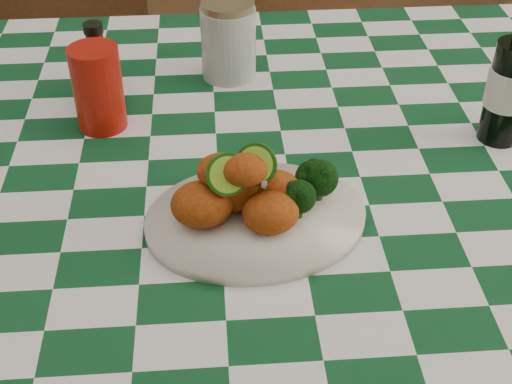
{
  "coord_description": "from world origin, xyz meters",
  "views": [
    {
      "loc": [
        -0.01,
        -0.88,
        1.4
      ],
      "look_at": [
        0.05,
        -0.16,
        0.84
      ],
      "focal_mm": 50.0,
      "sensor_mm": 36.0,
      "label": 1
    }
  ],
  "objects_px": {
    "plate": "(256,219)",
    "red_tumbler": "(98,88)",
    "fried_chicken_pile": "(245,185)",
    "dining_table": "(224,332)",
    "mason_jar": "(228,40)",
    "wooden_chair_left": "(83,107)",
    "ketchup_bottle": "(98,62)",
    "wooden_chair_right": "(329,72)"
  },
  "relations": [
    {
      "from": "wooden_chair_left",
      "to": "plate",
      "type": "bearing_deg",
      "value": -72.91
    },
    {
      "from": "plate",
      "to": "fried_chicken_pile",
      "type": "bearing_deg",
      "value": 180.0
    },
    {
      "from": "plate",
      "to": "wooden_chair_right",
      "type": "bearing_deg",
      "value": 74.27
    },
    {
      "from": "red_tumbler",
      "to": "wooden_chair_left",
      "type": "relative_size",
      "value": 0.16
    },
    {
      "from": "red_tumbler",
      "to": "wooden_chair_right",
      "type": "xyz_separation_m",
      "value": [
        0.48,
        0.65,
        -0.34
      ]
    },
    {
      "from": "mason_jar",
      "to": "fried_chicken_pile",
      "type": "bearing_deg",
      "value": -89.61
    },
    {
      "from": "red_tumbler",
      "to": "dining_table",
      "type": "bearing_deg",
      "value": -29.86
    },
    {
      "from": "fried_chicken_pile",
      "to": "red_tumbler",
      "type": "relative_size",
      "value": 1.12
    },
    {
      "from": "dining_table",
      "to": "plate",
      "type": "xyz_separation_m",
      "value": [
        0.05,
        -0.16,
        0.4
      ]
    },
    {
      "from": "dining_table",
      "to": "wooden_chair_left",
      "type": "height_order",
      "value": "wooden_chair_left"
    },
    {
      "from": "plate",
      "to": "red_tumbler",
      "type": "xyz_separation_m",
      "value": [
        -0.23,
        0.26,
        0.06
      ]
    },
    {
      "from": "fried_chicken_pile",
      "to": "mason_jar",
      "type": "bearing_deg",
      "value": 90.39
    },
    {
      "from": "dining_table",
      "to": "wooden_chair_left",
      "type": "bearing_deg",
      "value": 114.12
    },
    {
      "from": "fried_chicken_pile",
      "to": "wooden_chair_right",
      "type": "relative_size",
      "value": 0.15
    },
    {
      "from": "fried_chicken_pile",
      "to": "red_tumbler",
      "type": "xyz_separation_m",
      "value": [
        -0.21,
        0.26,
        0.0
      ]
    },
    {
      "from": "plate",
      "to": "wooden_chair_right",
      "type": "xyz_separation_m",
      "value": [
        0.26,
        0.91,
        -0.28
      ]
    },
    {
      "from": "red_tumbler",
      "to": "wooden_chair_right",
      "type": "relative_size",
      "value": 0.13
    },
    {
      "from": "plate",
      "to": "ketchup_bottle",
      "type": "distance_m",
      "value": 0.43
    },
    {
      "from": "dining_table",
      "to": "wooden_chair_right",
      "type": "bearing_deg",
      "value": 68.03
    },
    {
      "from": "dining_table",
      "to": "ketchup_bottle",
      "type": "xyz_separation_m",
      "value": [
        -0.19,
        0.19,
        0.46
      ]
    },
    {
      "from": "fried_chicken_pile",
      "to": "mason_jar",
      "type": "relative_size",
      "value": 1.11
    },
    {
      "from": "red_tumbler",
      "to": "wooden_chair_left",
      "type": "height_order",
      "value": "red_tumbler"
    },
    {
      "from": "mason_jar",
      "to": "plate",
      "type": "bearing_deg",
      "value": -87.64
    },
    {
      "from": "red_tumbler",
      "to": "wooden_chair_left",
      "type": "xyz_separation_m",
      "value": [
        -0.16,
        0.66,
        -0.42
      ]
    },
    {
      "from": "fried_chicken_pile",
      "to": "dining_table",
      "type": "bearing_deg",
      "value": 101.47
    },
    {
      "from": "fried_chicken_pile",
      "to": "red_tumbler",
      "type": "height_order",
      "value": "red_tumbler"
    },
    {
      "from": "ketchup_bottle",
      "to": "wooden_chair_left",
      "type": "bearing_deg",
      "value": 105.12
    },
    {
      "from": "plate",
      "to": "fried_chicken_pile",
      "type": "distance_m",
      "value": 0.06
    },
    {
      "from": "dining_table",
      "to": "red_tumbler",
      "type": "height_order",
      "value": "red_tumbler"
    },
    {
      "from": "fried_chicken_pile",
      "to": "mason_jar",
      "type": "distance_m",
      "value": 0.41
    },
    {
      "from": "dining_table",
      "to": "fried_chicken_pile",
      "type": "relative_size",
      "value": 10.97
    },
    {
      "from": "dining_table",
      "to": "wooden_chair_left",
      "type": "distance_m",
      "value": 0.84
    },
    {
      "from": "dining_table",
      "to": "wooden_chair_right",
      "type": "relative_size",
      "value": 1.62
    },
    {
      "from": "mason_jar",
      "to": "wooden_chair_left",
      "type": "relative_size",
      "value": 0.16
    },
    {
      "from": "mason_jar",
      "to": "red_tumbler",
      "type": "bearing_deg",
      "value": -144.03
    },
    {
      "from": "ketchup_bottle",
      "to": "wooden_chair_right",
      "type": "height_order",
      "value": "wooden_chair_right"
    },
    {
      "from": "dining_table",
      "to": "fried_chicken_pile",
      "type": "bearing_deg",
      "value": -78.53
    },
    {
      "from": "plate",
      "to": "ketchup_bottle",
      "type": "xyz_separation_m",
      "value": [
        -0.23,
        0.35,
        0.06
      ]
    },
    {
      "from": "dining_table",
      "to": "red_tumbler",
      "type": "xyz_separation_m",
      "value": [
        -0.18,
        0.1,
        0.46
      ]
    },
    {
      "from": "red_tumbler",
      "to": "ketchup_bottle",
      "type": "relative_size",
      "value": 1.01
    },
    {
      "from": "red_tumbler",
      "to": "mason_jar",
      "type": "height_order",
      "value": "mason_jar"
    },
    {
      "from": "ketchup_bottle",
      "to": "plate",
      "type": "bearing_deg",
      "value": -56.34
    }
  ]
}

